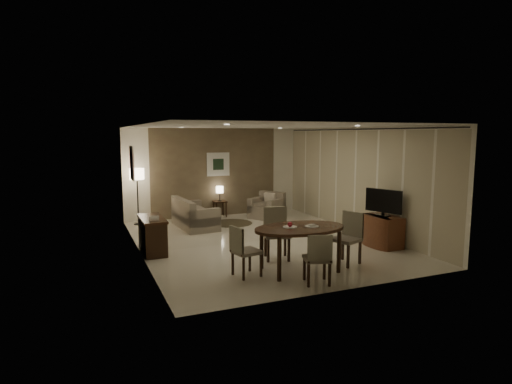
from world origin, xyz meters
name	(u,v)px	position (x,y,z in m)	size (l,w,h in m)	color
room_shell	(253,183)	(0.00, 0.40, 1.35)	(5.50, 7.00, 2.70)	beige
taupe_accent	(215,172)	(0.00, 3.48, 1.35)	(3.96, 0.03, 2.70)	#726247
curtain_wall	(355,181)	(2.68, 0.00, 1.32)	(0.08, 6.70, 2.58)	#C3B598
curtain_rod	(357,129)	(2.68, 0.00, 2.64)	(0.03, 0.03, 6.80)	black
art_back_frame	(218,164)	(0.10, 3.46, 1.60)	(0.72, 0.03, 0.72)	silver
art_back_canvas	(218,164)	(0.10, 3.44, 1.60)	(0.34, 0.01, 0.34)	black
art_left_frame	(132,163)	(-2.72, 1.20, 1.85)	(0.03, 0.60, 0.80)	silver
art_left_canvas	(133,163)	(-2.71, 1.20, 1.85)	(0.01, 0.46, 0.64)	gray
downlight_nl	(227,125)	(-1.40, -1.80, 2.69)	(0.10, 0.10, 0.01)	white
downlight_nr	(357,126)	(1.40, -1.80, 2.69)	(0.10, 0.10, 0.01)	white
downlight_fl	(181,128)	(-1.40, 1.80, 2.69)	(0.10, 0.10, 0.01)	white
downlight_fr	(280,128)	(1.40, 1.80, 2.69)	(0.10, 0.10, 0.01)	white
console_desk	(152,235)	(-2.49, 0.00, 0.38)	(0.48, 1.20, 0.75)	#402214
telephone	(154,218)	(-2.49, -0.30, 0.80)	(0.20, 0.14, 0.09)	white
tv_cabinet	(383,231)	(2.40, -1.50, 0.35)	(0.48, 0.90, 0.70)	brown
flat_tv	(383,202)	(2.38, -1.50, 1.02)	(0.06, 0.88, 0.60)	black
dining_table	(300,249)	(-0.18, -2.32, 0.41)	(1.75, 1.10, 0.82)	#402214
chair_near	(317,258)	(-0.24, -3.05, 0.44)	(0.43, 0.43, 0.88)	gray
chair_far	(277,234)	(-0.25, -1.49, 0.52)	(0.50, 0.50, 1.04)	gray
chair_left	(247,251)	(-1.19, -2.23, 0.46)	(0.44, 0.44, 0.91)	gray
chair_right	(346,239)	(0.84, -2.30, 0.50)	(0.49, 0.49, 1.00)	gray
plate_a	(290,227)	(-0.36, -2.27, 0.83)	(0.26, 0.26, 0.02)	white
plate_b	(312,226)	(0.04, -2.37, 0.83)	(0.26, 0.26, 0.02)	white
fruit_apple	(290,224)	(-0.36, -2.27, 0.88)	(0.09, 0.09, 0.09)	#A31224
napkin	(312,225)	(0.04, -2.37, 0.85)	(0.12, 0.08, 0.03)	white
round_rug	(231,223)	(0.07, 2.18, 0.01)	(1.18, 1.18, 0.01)	#423725
sofa	(195,213)	(-1.02, 2.07, 0.40)	(0.85, 1.69, 0.80)	gray
armchair	(266,205)	(1.30, 2.49, 0.39)	(0.87, 0.82, 0.77)	gray
side_table	(220,209)	(0.07, 3.25, 0.25)	(0.39, 0.39, 0.49)	black
table_lamp	(220,193)	(0.07, 3.25, 0.74)	(0.22, 0.22, 0.50)	#FFEAC1
floor_lamp	(138,197)	(-2.39, 3.05, 0.79)	(0.40, 0.40, 1.58)	#FFE5B7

